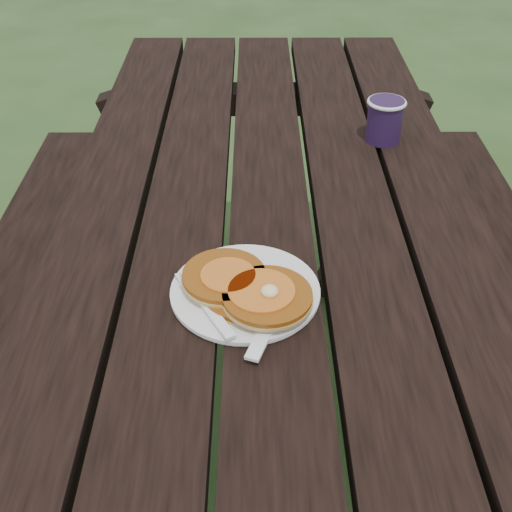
{
  "coord_description": "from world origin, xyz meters",
  "views": [
    {
      "loc": [
        -0.03,
        -0.95,
        1.38
      ],
      "look_at": [
        -0.03,
        -0.2,
        0.8
      ],
      "focal_mm": 45.0,
      "sensor_mm": 36.0,
      "label": 1
    }
  ],
  "objects_px": {
    "coffee_cup": "(385,118)",
    "picnic_table": "(268,358)",
    "plate": "(245,292)",
    "pancake_stack": "(246,289)"
  },
  "relations": [
    {
      "from": "coffee_cup",
      "to": "picnic_table",
      "type": "bearing_deg",
      "value": -132.72
    },
    {
      "from": "plate",
      "to": "pancake_stack",
      "type": "xyz_separation_m",
      "value": [
        0.0,
        -0.02,
        0.02
      ]
    },
    {
      "from": "picnic_table",
      "to": "plate",
      "type": "relative_size",
      "value": 8.34
    },
    {
      "from": "picnic_table",
      "to": "coffee_cup",
      "type": "relative_size",
      "value": 20.14
    },
    {
      "from": "plate",
      "to": "pancake_stack",
      "type": "relative_size",
      "value": 1.14
    },
    {
      "from": "pancake_stack",
      "to": "coffee_cup",
      "type": "bearing_deg",
      "value": 61.12
    },
    {
      "from": "picnic_table",
      "to": "pancake_stack",
      "type": "xyz_separation_m",
      "value": [
        -0.04,
        -0.25,
        0.41
      ]
    },
    {
      "from": "picnic_table",
      "to": "plate",
      "type": "distance_m",
      "value": 0.45
    },
    {
      "from": "pancake_stack",
      "to": "coffee_cup",
      "type": "height_order",
      "value": "coffee_cup"
    },
    {
      "from": "coffee_cup",
      "to": "plate",
      "type": "bearing_deg",
      "value": -119.81
    }
  ]
}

